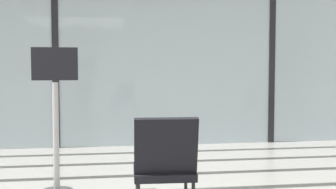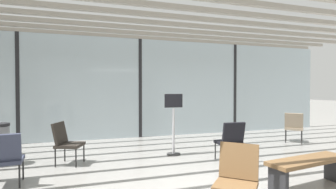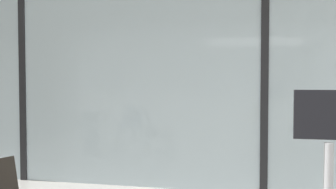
# 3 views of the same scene
# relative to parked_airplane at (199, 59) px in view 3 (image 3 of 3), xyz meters

# --- Properties ---
(glass_curtain_wall) EXTENTS (14.00, 0.08, 3.16)m
(glass_curtain_wall) POSITION_rel_parked_airplane_xyz_m (1.56, -5.67, -0.54)
(glass_curtain_wall) COLOR silver
(glass_curtain_wall) RESTS_ON ground
(window_mullion_0) EXTENTS (0.10, 0.12, 3.16)m
(window_mullion_0) POSITION_rel_parked_airplane_xyz_m (-1.94, -5.67, -0.54)
(window_mullion_0) COLOR black
(window_mullion_0) RESTS_ON ground
(window_mullion_1) EXTENTS (0.10, 0.12, 3.16)m
(window_mullion_1) POSITION_rel_parked_airplane_xyz_m (1.56, -5.67, -0.54)
(window_mullion_1) COLOR black
(window_mullion_1) RESTS_ON ground
(parked_airplane) EXTENTS (14.33, 4.24, 4.24)m
(parked_airplane) POSITION_rel_parked_airplane_xyz_m (0.00, 0.00, 0.00)
(parked_airplane) COLOR silver
(parked_airplane) RESTS_ON ground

